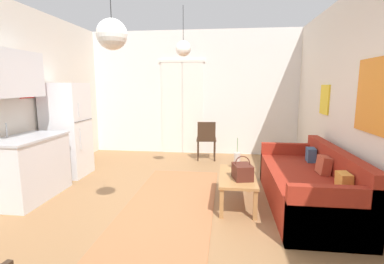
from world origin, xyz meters
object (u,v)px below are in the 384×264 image
(refrigerator, at_px, (67,130))
(couch, at_px, (311,187))
(handbag, at_px, (242,171))
(pendant_lamp_far, at_px, (183,49))
(pendant_lamp_near, at_px, (112,34))
(bamboo_vase, at_px, (237,161))
(coffee_table, at_px, (237,179))
(accent_chair, at_px, (206,138))

(refrigerator, bearing_deg, couch, -12.89)
(handbag, distance_m, pendant_lamp_far, 2.21)
(pendant_lamp_near, xyz_separation_m, pendant_lamp_far, (0.37, 2.01, 0.12))
(handbag, bearing_deg, bamboo_vase, 96.64)
(couch, height_order, handbag, couch)
(couch, xyz_separation_m, pendant_lamp_near, (-2.21, -1.10, 1.80))
(coffee_table, bearing_deg, bamboo_vase, 89.66)
(coffee_table, relative_size, handbag, 3.02)
(bamboo_vase, bearing_deg, handbag, -83.36)
(bamboo_vase, bearing_deg, pendant_lamp_near, -131.80)
(couch, relative_size, pendant_lamp_near, 2.33)
(pendant_lamp_far, bearing_deg, handbag, -49.23)
(handbag, xyz_separation_m, pendant_lamp_far, (-0.93, 1.08, 1.69))
(pendant_lamp_near, bearing_deg, pendant_lamp_far, 79.61)
(handbag, height_order, pendant_lamp_far, pendant_lamp_far)
(bamboo_vase, distance_m, refrigerator, 3.05)
(refrigerator, xyz_separation_m, pendant_lamp_far, (2.09, 0.01, 1.37))
(accent_chair, relative_size, pendant_lamp_near, 0.92)
(couch, xyz_separation_m, handbag, (-0.91, -0.17, 0.23))
(pendant_lamp_near, bearing_deg, refrigerator, 130.78)
(bamboo_vase, height_order, pendant_lamp_near, pendant_lamp_near)
(handbag, bearing_deg, coffee_table, 109.54)
(bamboo_vase, distance_m, handbag, 0.47)
(pendant_lamp_far, bearing_deg, bamboo_vase, -35.15)
(accent_chair, xyz_separation_m, pendant_lamp_near, (-0.66, -3.34, 1.59))
(accent_chair, bearing_deg, refrigerator, 25.17)
(accent_chair, distance_m, pendant_lamp_near, 3.76)
(couch, bearing_deg, refrigerator, 167.11)
(handbag, height_order, pendant_lamp_near, pendant_lamp_near)
(couch, bearing_deg, pendant_lamp_near, -153.55)
(handbag, distance_m, accent_chair, 2.49)
(pendant_lamp_near, bearing_deg, couch, 26.45)
(bamboo_vase, xyz_separation_m, pendant_lamp_far, (-0.88, 0.62, 1.67))
(refrigerator, xyz_separation_m, pendant_lamp_near, (1.72, -2.00, 1.25))
(accent_chair, height_order, pendant_lamp_near, pendant_lamp_near)
(couch, bearing_deg, bamboo_vase, 163.11)
(couch, bearing_deg, pendant_lamp_far, 153.70)
(accent_chair, xyz_separation_m, pendant_lamp_far, (-0.29, -1.33, 1.70))
(bamboo_vase, relative_size, handbag, 1.37)
(bamboo_vase, distance_m, pendant_lamp_far, 1.98)
(handbag, xyz_separation_m, pendant_lamp_near, (-1.30, -0.93, 1.57))
(handbag, distance_m, refrigerator, 3.22)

